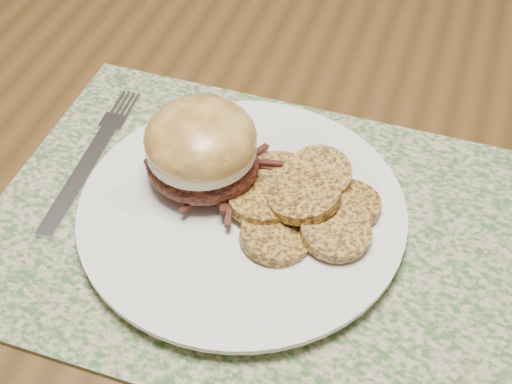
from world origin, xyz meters
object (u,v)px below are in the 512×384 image
dinner_plate (242,213)px  fork (92,157)px  pork_sandwich (201,149)px  dining_table (356,198)px

dinner_plate → fork: 0.16m
pork_sandwich → dinner_plate: bearing=-20.6°
pork_sandwich → fork: size_ratio=0.53×
dinner_plate → fork: bearing=170.5°
dinner_plate → dining_table: bearing=59.7°
dinner_plate → fork: (-0.16, 0.03, -0.01)m
dinner_plate → fork: size_ratio=1.32×
dining_table → pork_sandwich: (-0.12, -0.11, 0.14)m
dining_table → fork: size_ratio=7.62×
dining_table → fork: bearing=-155.4°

